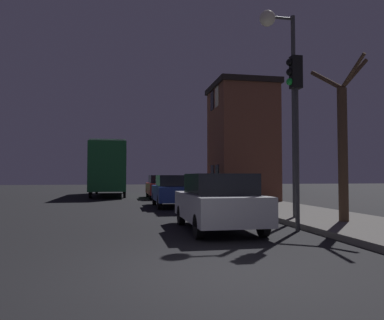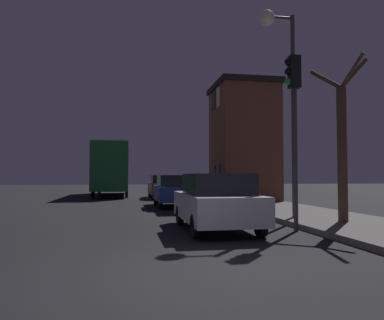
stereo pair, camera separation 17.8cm
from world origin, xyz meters
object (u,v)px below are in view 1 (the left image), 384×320
(bus, at_px, (109,165))
(car_near_lane, at_px, (218,201))
(bare_tree, at_px, (343,143))
(car_far_lane, at_px, (162,186))
(car_mid_lane, at_px, (174,190))
(streetlamp, at_px, (280,64))
(traffic_light, at_px, (295,106))

(bus, bearing_deg, car_near_lane, -79.53)
(bare_tree, xyz_separation_m, car_far_lane, (-3.83, 14.96, -1.69))
(bus, xyz_separation_m, car_mid_lane, (3.44, -11.07, -1.49))
(streetlamp, distance_m, car_far_lane, 14.52)
(car_mid_lane, bearing_deg, bus, 107.25)
(streetlamp, distance_m, bare_tree, 3.32)
(car_mid_lane, distance_m, car_far_lane, 7.07)
(bare_tree, distance_m, car_far_lane, 15.54)
(car_near_lane, height_order, car_mid_lane, car_near_lane)
(bus, distance_m, car_far_lane, 5.57)
(bare_tree, xyz_separation_m, bus, (-7.39, 18.97, -0.20))
(bare_tree, relative_size, car_near_lane, 1.21)
(car_near_lane, distance_m, car_mid_lane, 7.99)
(bus, bearing_deg, traffic_light, -74.09)
(bare_tree, relative_size, bus, 0.51)
(traffic_light, xyz_separation_m, car_far_lane, (-2.02, 15.58, -2.62))
(car_mid_lane, bearing_deg, traffic_light, -75.85)
(streetlamp, bearing_deg, traffic_light, -102.91)
(bare_tree, bearing_deg, traffic_light, -161.22)
(car_near_lane, bearing_deg, traffic_light, -14.21)
(traffic_light, relative_size, bare_tree, 0.98)
(traffic_light, relative_size, bus, 0.50)
(traffic_light, height_order, bare_tree, bare_tree)
(streetlamp, height_order, bus, streetlamp)
(streetlamp, height_order, car_far_lane, streetlamp)
(car_near_lane, xyz_separation_m, car_mid_lane, (-0.09, 7.99, -0.00))
(streetlamp, height_order, traffic_light, streetlamp)
(traffic_light, bearing_deg, streetlamp, 77.09)
(traffic_light, relative_size, car_near_lane, 1.19)
(bus, relative_size, car_mid_lane, 2.38)
(traffic_light, xyz_separation_m, bare_tree, (1.81, 0.62, -0.93))
(car_near_lane, xyz_separation_m, car_far_lane, (0.04, 15.06, -0.00))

